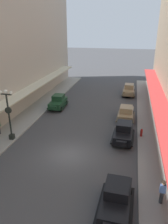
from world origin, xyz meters
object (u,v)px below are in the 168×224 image
object	(u,v)px
parked_car_0	(58,101)
lamp_post_with_clock	(9,113)
parked_car_2	(129,90)
pedestrian_2	(162,192)
parked_car_3	(126,113)
fire_hydrant	(141,132)
parked_car_1	(116,198)
parked_car_4	(124,132)

from	to	relation	value
parked_car_0	lamp_post_with_clock	distance (m)	10.23
parked_car_2	pedestrian_2	size ratio (longest dim) A/B	2.56
parked_car_3	fire_hydrant	world-z (taller)	parked_car_3
parked_car_1	parked_car_0	bearing A→B (deg)	119.74
parked_car_0	fire_hydrant	size ratio (longest dim) A/B	5.24
fire_hydrant	pedestrian_2	distance (m)	9.15
parked_car_1	parked_car_4	bearing A→B (deg)	90.22
parked_car_1	parked_car_4	xyz separation A→B (m)	(-0.03, 9.16, 0.00)
parked_car_2	fire_hydrant	bearing A→B (deg)	-83.28
pedestrian_2	parked_car_0	bearing A→B (deg)	128.35
lamp_post_with_clock	fire_hydrant	size ratio (longest dim) A/B	6.29
parked_car_4	pedestrian_2	bearing A→B (deg)	-70.67
parked_car_2	parked_car_4	distance (m)	15.71
parked_car_0	parked_car_4	world-z (taller)	same
pedestrian_2	fire_hydrant	bearing A→B (deg)	96.56
parked_car_0	fire_hydrant	bearing A→B (deg)	-29.83
parked_car_3	fire_hydrant	size ratio (longest dim) A/B	5.23
parked_car_3	parked_car_1	bearing A→B (deg)	-89.96
pedestrian_2	lamp_post_with_clock	bearing A→B (deg)	157.84
parked_car_0	parked_car_1	distance (m)	19.11
parked_car_3	pedestrian_2	xyz separation A→B (m)	(2.82, -13.27, 0.07)
parked_car_0	pedestrian_2	distance (m)	19.80
parked_car_0	lamp_post_with_clock	bearing A→B (deg)	-98.66
parked_car_3	lamp_post_with_clock	bearing A→B (deg)	-145.11
lamp_post_with_clock	parked_car_3	bearing A→B (deg)	34.89
parked_car_2	pedestrian_2	bearing A→B (deg)	-83.35
parked_car_0	fire_hydrant	xyz separation A→B (m)	(11.24, -6.45, -0.38)
fire_hydrant	parked_car_4	bearing A→B (deg)	-151.16
parked_car_4	fire_hydrant	size ratio (longest dim) A/B	5.26
parked_car_4	pedestrian_2	world-z (taller)	parked_car_4
parked_car_0	parked_car_1	world-z (taller)	same
parked_car_0	parked_car_3	xyz separation A→B (m)	(9.47, -2.25, 0.00)
parked_car_0	lamp_post_with_clock	xyz separation A→B (m)	(-1.51, -9.91, 2.04)
parked_car_4	lamp_post_with_clock	size ratio (longest dim) A/B	0.84
pedestrian_2	parked_car_2	bearing A→B (deg)	96.65
parked_car_1	pedestrian_2	distance (m)	3.00
lamp_post_with_clock	pedestrian_2	bearing A→B (deg)	-22.16
parked_car_2	lamp_post_with_clock	size ratio (longest dim) A/B	0.83
parked_car_4	fire_hydrant	distance (m)	2.09
parked_car_4	fire_hydrant	world-z (taller)	parked_car_4
parked_car_2	parked_car_0	bearing A→B (deg)	-138.95
parked_car_3	lamp_post_with_clock	world-z (taller)	lamp_post_with_clock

